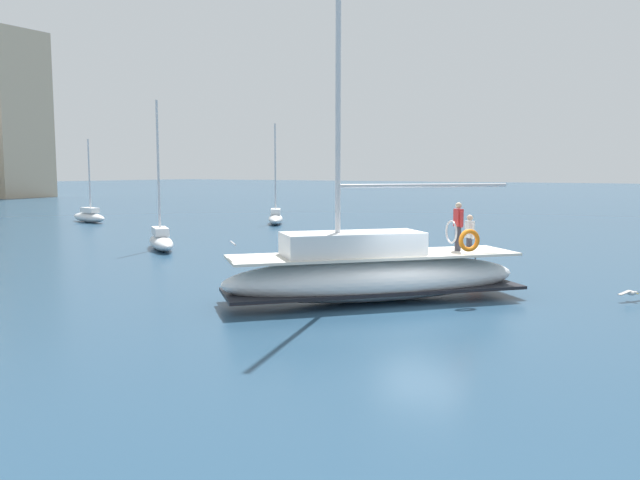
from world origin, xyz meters
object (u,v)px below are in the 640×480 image
Objects in this scene: moored_cutter_left at (161,239)px; moored_cutter_right at (89,216)px; main_sailboat at (372,272)px; mooring_buoy at (475,270)px; seagull at (631,293)px; moored_ketch_distant at (276,217)px.

moored_cutter_right is (9.43, 17.61, -0.02)m from moored_cutter_left.
main_sailboat is 1.88× the size of moored_cutter_left.
mooring_buoy is (-8.86, -34.05, -0.30)m from moored_cutter_right.
seagull is (-11.07, -39.76, -0.23)m from moored_cutter_right.
moored_cutter_left reaches higher than moored_cutter_right.
moored_cutter_left is 1.18× the size of moored_cutter_right.
moored_ketch_distant is (15.94, 4.24, 0.00)m from moored_cutter_left.
main_sailboat reaches higher than moored_cutter_left.
seagull is 6.13m from mooring_buoy.
moored_cutter_left is 16.45m from mooring_buoy.
moored_cutter_left reaches higher than seagull.
mooring_buoy is at bearing -104.58° from moored_cutter_right.
main_sailboat is at bearing -114.90° from moored_cutter_right.
main_sailboat is 6.54m from mooring_buoy.
moored_cutter_right is 41.28m from seagull.
moored_ketch_distant is 31.72m from seagull.
moored_cutter_left reaches higher than mooring_buoy.
moored_cutter_left is 19.97m from moored_cutter_right.
moored_ketch_distant is (21.76, 19.46, -0.39)m from main_sailboat.
moored_cutter_right is at bearing 115.99° from moored_ketch_distant.
moored_cutter_right is at bearing 61.84° from moored_cutter_left.
seagull is at bearing -58.95° from main_sailboat.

